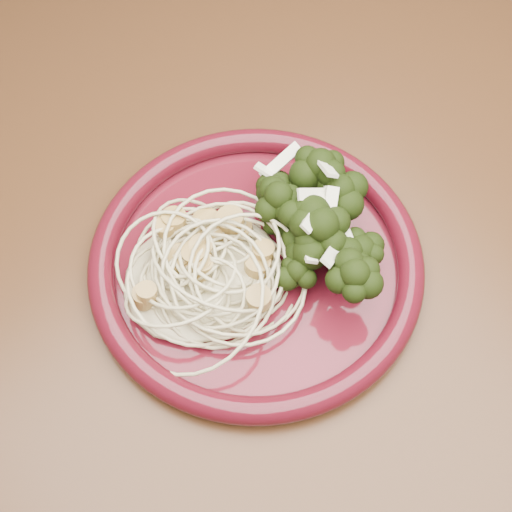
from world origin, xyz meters
name	(u,v)px	position (x,y,z in m)	size (l,w,h in m)	color
dining_table	(130,365)	(0.00, 0.00, 0.65)	(1.20, 0.80, 0.75)	#472814
dinner_plate	(256,262)	(0.12, -0.03, 0.76)	(0.35, 0.35, 0.02)	#4C0E18
spaghetti_pile	(202,269)	(0.08, -0.02, 0.77)	(0.13, 0.12, 0.03)	#C6BD90
scallop_cluster	(199,247)	(0.08, -0.02, 0.81)	(0.12, 0.12, 0.04)	tan
broccoli_pile	(322,231)	(0.17, -0.05, 0.78)	(0.09, 0.15, 0.05)	black
onion_garnish	(325,208)	(0.17, -0.05, 0.82)	(0.07, 0.10, 0.05)	#EAE8C4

